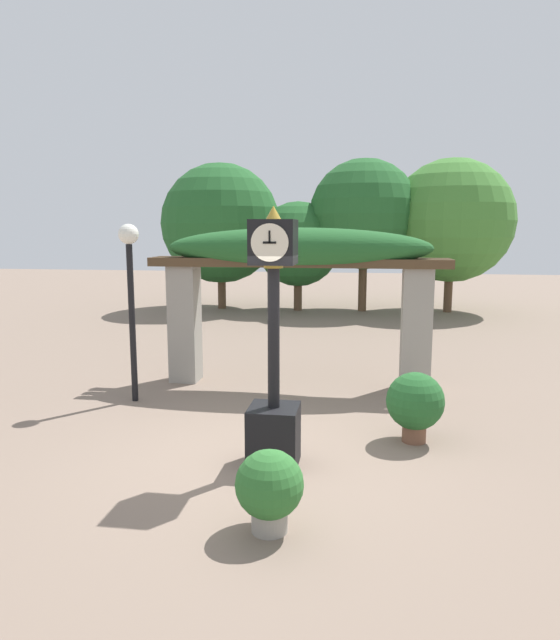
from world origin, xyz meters
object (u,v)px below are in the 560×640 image
at_px(lamp_post, 130,274).
at_px(potted_plant_near_left, 269,487).
at_px(potted_plant_near_right, 415,403).
at_px(pedestal_clock, 274,366).

bearing_deg(lamp_post, potted_plant_near_left, -52.38).
bearing_deg(lamp_post, potted_plant_near_right, -15.19).
xyz_separation_m(potted_plant_near_right, lamp_post, (-4.38, 1.19, 1.54)).
distance_m(potted_plant_near_left, potted_plant_near_right, 2.94).
distance_m(pedestal_clock, potted_plant_near_left, 1.71).
bearing_deg(pedestal_clock, potted_plant_near_right, 30.55).
bearing_deg(lamp_post, pedestal_clock, -39.67).
relative_size(potted_plant_near_left, potted_plant_near_right, 0.84).
distance_m(potted_plant_near_right, lamp_post, 4.79).
height_order(potted_plant_near_right, lamp_post, lamp_post).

